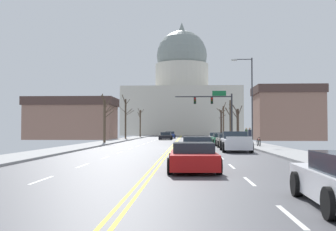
{
  "coord_description": "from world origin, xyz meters",
  "views": [
    {
      "loc": [
        1.44,
        -37.3,
        1.75
      ],
      "look_at": [
        -2.01,
        33.82,
        4.14
      ],
      "focal_mm": 42.04,
      "sensor_mm": 36.0,
      "label": 1
    }
  ],
  "objects": [
    {
      "name": "flank_building_00",
      "position": [
        -17.4,
        26.17,
        3.44
      ],
      "size": [
        14.35,
        7.64,
        6.8
      ],
      "color": "#8C6656",
      "rests_on": "ground"
    },
    {
      "name": "bare_tree_02",
      "position": [
        8.4,
        25.95,
        3.31
      ],
      "size": [
        1.17,
        1.85,
        6.17
      ],
      "color": "brown",
      "rests_on": "ground"
    },
    {
      "name": "bare_tree_00",
      "position": [
        7.99,
        13.91,
        2.52
      ],
      "size": [
        1.37,
        2.69,
        4.64
      ],
      "color": "#423328",
      "rests_on": "ground"
    },
    {
      "name": "sedan_near_00",
      "position": [
        5.16,
        13.71,
        0.58
      ],
      "size": [
        2.08,
        4.48,
        1.25
      ],
      "color": "silver",
      "rests_on": "ground"
    },
    {
      "name": "sedan_near_01",
      "position": [
        5.13,
        6.28,
        0.58
      ],
      "size": [
        2.04,
        4.62,
        1.21
      ],
      "color": "#1E7247",
      "rests_on": "ground"
    },
    {
      "name": "capitol_building",
      "position": [
        0.0,
        72.82,
        10.96
      ],
      "size": [
        31.34,
        22.11,
        31.76
      ],
      "color": "beige",
      "rests_on": "ground"
    },
    {
      "name": "street_lamp_right",
      "position": [
        7.95,
        3.78,
        5.37
      ],
      "size": [
        2.18,
        0.24,
        8.99
      ],
      "color": "#333338",
      "rests_on": "ground"
    },
    {
      "name": "bicycle_parked",
      "position": [
        8.06,
        -0.58,
        0.49
      ],
      "size": [
        0.12,
        1.77,
        0.85
      ],
      "color": "black",
      "rests_on": "ground"
    },
    {
      "name": "sedan_oncoming_01",
      "position": [
        -1.69,
        34.27,
        0.58
      ],
      "size": [
        2.07,
        4.4,
        1.23
      ],
      "color": "navy",
      "rests_on": "ground"
    },
    {
      "name": "sedan_near_04",
      "position": [
        2.02,
        -13.8,
        0.6
      ],
      "size": [
        2.02,
        4.49,
        1.27
      ],
      "color": "silver",
      "rests_on": "ground"
    },
    {
      "name": "bare_tree_03",
      "position": [
        -8.13,
        8.03,
        2.98
      ],
      "size": [
        1.29,
        2.62,
        5.61
      ],
      "color": "#4C3D2D",
      "rests_on": "ground"
    },
    {
      "name": "flank_building_01",
      "position": [
        16.57,
        22.77,
        4.13
      ],
      "size": [
        9.87,
        7.27,
        8.17
      ],
      "color": "#8C6656",
      "rests_on": "ground"
    },
    {
      "name": "pedestrian_00",
      "position": [
        8.45,
        9.58,
        1.1
      ],
      "size": [
        0.35,
        0.34,
        1.73
      ],
      "color": "#33333D",
      "rests_on": "ground"
    },
    {
      "name": "sedan_oncoming_00",
      "position": [
        -1.94,
        25.06,
        0.56
      ],
      "size": [
        2.07,
        4.55,
        1.19
      ],
      "color": "black",
      "rests_on": "ground"
    },
    {
      "name": "bare_tree_05",
      "position": [
        -8.59,
        26.45,
        3.7
      ],
      "size": [
        2.49,
        2.23,
        7.25
      ],
      "color": "#4C3D2D",
      "rests_on": "ground"
    },
    {
      "name": "sedan_near_05",
      "position": [
        1.69,
        -20.88,
        0.55
      ],
      "size": [
        2.15,
        4.5,
        1.17
      ],
      "color": "#B71414",
      "rests_on": "ground"
    },
    {
      "name": "signal_gantry",
      "position": [
        5.4,
        17.07,
        5.0
      ],
      "size": [
        7.91,
        0.41,
        6.84
      ],
      "color": "#28282D",
      "rests_on": "ground"
    },
    {
      "name": "ground",
      "position": [
        0.0,
        -0.0,
        0.02
      ],
      "size": [
        20.0,
        180.0,
        0.2
      ],
      "color": "#4A4A50"
    },
    {
      "name": "sedan_near_02",
      "position": [
        5.24,
        0.47,
        0.6
      ],
      "size": [
        2.03,
        4.69,
        1.25
      ],
      "color": "#6B6056",
      "rests_on": "ground"
    },
    {
      "name": "pedestrian_01",
      "position": [
        7.95,
        3.91,
        1.09
      ],
      "size": [
        0.35,
        0.34,
        1.71
      ],
      "color": "#33333D",
      "rests_on": "ground"
    },
    {
      "name": "bare_tree_06",
      "position": [
        7.97,
        33.85,
        3.29
      ],
      "size": [
        1.79,
        1.96,
        6.44
      ],
      "color": "#4C3D2D",
      "rests_on": "ground"
    },
    {
      "name": "bare_tree_04",
      "position": [
        8.65,
        45.92,
        3.07
      ],
      "size": [
        1.78,
        1.55,
        5.79
      ],
      "color": "#423328",
      "rests_on": "ground"
    },
    {
      "name": "bare_tree_01",
      "position": [
        -7.94,
        41.06,
        3.11
      ],
      "size": [
        1.29,
        2.53,
        5.71
      ],
      "color": "#4C3D2D",
      "rests_on": "ground"
    },
    {
      "name": "pickup_truck_near_03",
      "position": [
        5.17,
        -6.73,
        0.7
      ],
      "size": [
        2.34,
        5.31,
        1.53
      ],
      "color": "silver",
      "rests_on": "ground"
    }
  ]
}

